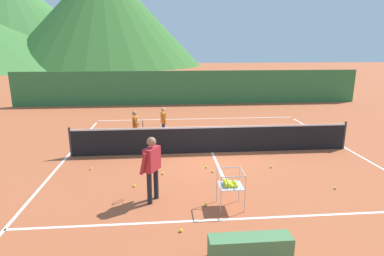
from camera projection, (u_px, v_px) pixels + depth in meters
The scene contains 24 objects.
ground_plane at pixel (212, 153), 11.56m from camera, with size 120.00×120.00×0.00m, color #B25633.
line_baseline_near at pixel (242, 219), 7.14m from camera, with size 10.19×0.08×0.01m, color white.
line_baseline_far at pixel (197, 119), 16.84m from camera, with size 10.19×0.08×0.01m, color white.
line_sideline_west at pixel (67, 157), 11.13m from camera, with size 0.08×10.06×0.01m, color white.
line_sideline_east at pixel (347, 149), 11.99m from camera, with size 0.08×10.06×0.01m, color white.
line_service_center at pixel (212, 152), 11.56m from camera, with size 0.08×6.09×0.01m, color white.
tennis_net at pixel (212, 139), 11.43m from camera, with size 9.96×0.08×1.05m.
instructor at pixel (152, 163), 7.74m from camera, with size 0.53×0.83×1.65m.
student_0 at pixel (135, 124), 12.44m from camera, with size 0.45×0.60×1.30m.
student_1 at pixel (163, 120), 13.34m from camera, with size 0.25×0.51×1.26m.
ball_cart at pixel (230, 184), 7.54m from camera, with size 0.58×0.58×0.90m.
tennis_ball_0 at pixel (213, 171), 9.74m from camera, with size 0.07×0.07×0.07m, color yellow.
tennis_ball_1 at pixel (181, 230), 6.63m from camera, with size 0.07×0.07×0.07m, color yellow.
tennis_ball_2 at pixel (134, 186), 8.74m from camera, with size 0.07×0.07×0.07m, color yellow.
tennis_ball_4 at pixel (271, 167), 10.10m from camera, with size 0.07×0.07×0.07m, color yellow.
tennis_ball_5 at pixel (206, 205), 7.71m from camera, with size 0.07×0.07×0.07m, color yellow.
tennis_ball_7 at pixel (335, 188), 8.61m from camera, with size 0.07×0.07×0.07m, color yellow.
tennis_ball_8 at pixel (91, 169), 9.95m from camera, with size 0.07×0.07×0.07m, color yellow.
tennis_ball_9 at pixel (163, 173), 9.59m from camera, with size 0.07×0.07×0.07m, color yellow.
tennis_ball_10 at pixel (206, 167), 10.09m from camera, with size 0.07×0.07×0.07m, color yellow.
windscreen_fence at pixel (190, 88), 20.81m from camera, with size 22.42×0.08×2.18m, color #33753D.
courtside_bench at pixel (250, 248), 5.74m from camera, with size 1.50×0.36×0.46m, color #4C7F4C.
hill_0 at pixel (103, 14), 59.65m from camera, with size 36.19×36.19×18.90m, color #38702D.
hill_1 at pixel (10, 19), 66.67m from camera, with size 46.87×46.87×18.27m, color #427A38.
Camera 1 is at (-1.68, -10.86, 3.76)m, focal length 29.95 mm.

